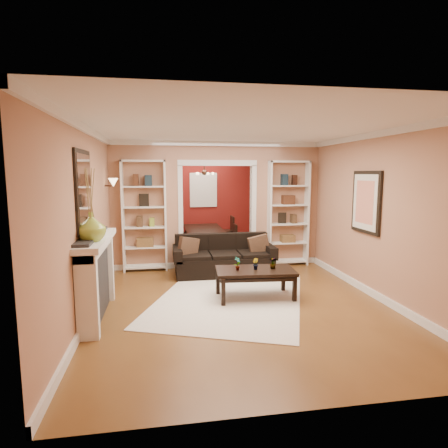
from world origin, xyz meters
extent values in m
plane|color=brown|center=(0.00, 0.00, 0.00)|extent=(8.00, 8.00, 0.00)
plane|color=white|center=(0.00, 0.00, 2.70)|extent=(8.00, 8.00, 0.00)
plane|color=tan|center=(0.00, 4.00, 1.35)|extent=(8.00, 0.00, 8.00)
plane|color=tan|center=(0.00, -4.00, 1.35)|extent=(8.00, 0.00, 8.00)
plane|color=tan|center=(-2.25, 0.00, 1.35)|extent=(0.00, 8.00, 8.00)
plane|color=tan|center=(2.25, 0.00, 1.35)|extent=(0.00, 8.00, 8.00)
cube|color=tan|center=(0.00, 1.20, 1.35)|extent=(4.50, 0.15, 2.70)
cube|color=maroon|center=(0.00, 3.97, 1.32)|extent=(4.44, 0.04, 2.64)
cube|color=#8CA5CC|center=(0.00, 3.93, 1.55)|extent=(0.78, 0.03, 0.98)
cube|color=white|center=(-0.11, -0.98, 0.01)|extent=(3.22, 3.74, 0.01)
cube|color=black|center=(0.02, 0.45, 0.40)|extent=(2.02, 0.87, 0.79)
cube|color=brown|center=(-0.69, 0.43, 0.59)|extent=(0.42, 0.30, 0.41)
cube|color=brown|center=(0.74, 0.43, 0.59)|extent=(0.41, 0.13, 0.40)
cube|color=black|center=(0.29, -1.06, 0.24)|extent=(1.32, 0.78, 0.48)
imported|color=#336626|center=(-0.01, -1.06, 0.59)|extent=(0.14, 0.14, 0.22)
imported|color=#336626|center=(0.29, -1.06, 0.57)|extent=(0.10, 0.12, 0.18)
imported|color=#336626|center=(0.59, -1.06, 0.57)|extent=(0.15, 0.15, 0.19)
cube|color=white|center=(-1.55, 1.03, 1.15)|extent=(0.90, 0.30, 2.30)
cube|color=white|center=(1.55, 1.03, 1.15)|extent=(0.90, 0.30, 2.30)
cube|color=white|center=(-2.09, -1.50, 0.58)|extent=(0.32, 1.70, 1.16)
imported|color=#90AB37|center=(-2.09, -1.84, 1.35)|extent=(0.48, 0.48, 0.38)
cube|color=silver|center=(-2.23, -1.50, 1.80)|extent=(0.03, 0.95, 1.10)
cube|color=#FFE0A5|center=(-2.15, 0.55, 1.83)|extent=(0.18, 0.18, 0.22)
cube|color=black|center=(2.21, -1.00, 1.55)|extent=(0.04, 0.85, 1.05)
imported|color=black|center=(-0.09, 2.82, 0.30)|extent=(1.73, 0.96, 0.61)
cube|color=black|center=(-0.64, 2.52, 0.41)|extent=(0.53, 0.53, 0.81)
cube|color=black|center=(0.46, 2.52, 0.38)|extent=(0.46, 0.46, 0.75)
cube|color=black|center=(-0.64, 3.12, 0.40)|extent=(0.40, 0.40, 0.80)
cube|color=black|center=(0.46, 3.12, 0.45)|extent=(0.47, 0.47, 0.89)
cube|color=#3B241A|center=(0.00, 2.70, 2.02)|extent=(0.50, 0.50, 0.30)
camera|label=1|loc=(-1.18, -6.82, 2.04)|focal=30.00mm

